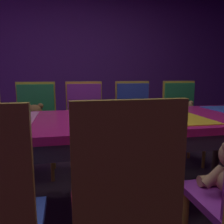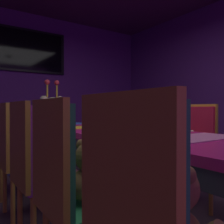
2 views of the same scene
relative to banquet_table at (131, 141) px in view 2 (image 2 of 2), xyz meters
The scene contains 21 objects.
ground_plane 0.66m from the banquet_table, 90.00° to the left, with size 7.90×7.90×0.00m, color #3F2D38.
wall_back 3.29m from the banquet_table, 90.00° to the left, with size 5.20×0.12×2.80m, color #59267F.
banquet_table is the anchor object (origin of this frame).
teddy_left_0 1.33m from the banquet_table, 122.51° to the right, with size 0.25×0.33×0.31m.
chair_left_1 1.02m from the banquet_table, 147.42° to the right, with size 0.42×0.41×0.98m.
teddy_left_1 0.90m from the banquet_table, 142.39° to the right, with size 0.26×0.33×0.32m.
chair_left_2 0.87m from the banquet_table, behind, with size 0.42×0.41×0.98m.
teddy_left_2 0.72m from the banquet_table, behind, with size 0.26×0.34×0.32m.
chair_left_3 1.02m from the banquet_table, 147.59° to the left, with size 0.42×0.41×0.98m.
teddy_left_3 0.90m from the banquet_table, 142.66° to the left, with size 0.23×0.30×0.28m.
chair_left_4 1.41m from the banquet_table, 126.45° to the left, with size 0.42×0.41×0.98m.
teddy_left_4 1.33m from the banquet_table, 121.41° to the left, with size 0.25×0.32×0.30m.
chair_right_2 0.86m from the banquet_table, ahead, with size 0.42×0.41×0.98m.
teddy_right_2 0.72m from the banquet_table, ahead, with size 0.21×0.28×0.26m.
chair_right_3 1.04m from the banquet_table, 33.67° to the left, with size 0.42×0.41×0.98m.
teddy_right_3 0.92m from the banquet_table, 38.66° to the left, with size 0.24×0.31×0.29m.
chair_right_4 1.41m from the banquet_table, 53.22° to the left, with size 0.42×0.41×0.98m.
teddy_right_4 1.33m from the banquet_table, 58.28° to the left, with size 0.26×0.34×0.32m.
throne_chair 2.01m from the banquet_table, 90.00° to the left, with size 0.41×0.42×0.98m.
king_teddy_bear 1.84m from the banquet_table, 90.00° to the left, with size 0.71×0.55×0.91m.
wall_tv 3.41m from the banquet_table, 90.00° to the left, with size 1.42×0.06×0.82m.
Camera 2 is at (-1.33, -1.65, 0.94)m, focal length 38.99 mm.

